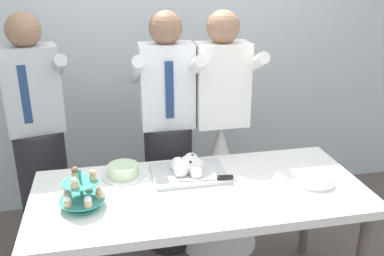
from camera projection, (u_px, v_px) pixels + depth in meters
name	position (u px, v px, depth m)	size (l,w,h in m)	color
rear_wall	(162.00, 28.00, 3.32)	(5.20, 0.10, 2.90)	silver
dessert_table	(200.00, 201.00, 2.34)	(1.80, 0.80, 0.78)	white
cupcake_stand	(82.00, 193.00, 2.12)	(0.23, 0.23, 0.21)	teal
main_cake_tray	(189.00, 169.00, 2.46)	(0.44, 0.31, 0.12)	silver
plate_stack	(316.00, 180.00, 2.36)	(0.20, 0.19, 0.04)	white
round_cake	(123.00, 171.00, 2.44)	(0.24, 0.24, 0.07)	white
person_groom	(168.00, 149.00, 2.88)	(0.46, 0.49, 1.66)	#232328
person_bride	(219.00, 169.00, 2.96)	(0.56, 0.56, 1.66)	white
person_guest	(41.00, 155.00, 2.79)	(0.55, 0.58, 1.66)	#232328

